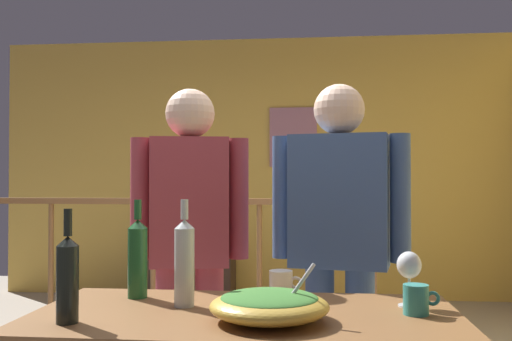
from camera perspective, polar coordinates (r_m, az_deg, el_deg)
back_wall at (r=6.01m, az=0.51°, el=0.31°), size 5.57×0.10×2.72m
framed_picture at (r=5.95m, az=3.75°, el=3.35°), size 0.49×0.03×0.62m
stair_railing at (r=4.68m, az=-3.30°, el=-7.02°), size 3.62×0.10×1.12m
tv_console at (r=5.85m, az=-6.73°, el=-10.55°), size 0.90×0.40×0.50m
flat_screen_tv at (r=5.76m, az=-6.79°, el=-5.77°), size 0.51×0.12×0.41m
serving_table at (r=1.96m, az=-1.07°, el=-16.33°), size 1.41×0.71×0.78m
salad_bowl at (r=1.81m, az=1.35°, el=-13.30°), size 0.37×0.37×0.19m
wine_glass at (r=2.06m, az=15.11°, el=-9.36°), size 0.08×0.08×0.19m
wine_bottle_green at (r=2.18m, az=-11.79°, el=-8.48°), size 0.07×0.07×0.37m
wine_bottle_clear at (r=2.01m, az=-7.20°, el=-9.02°), size 0.07×0.07×0.37m
wine_bottle_dark at (r=1.86m, az=-18.39°, el=-10.11°), size 0.07×0.07×0.35m
mug_white at (r=2.17m, az=2.56°, el=-11.28°), size 0.12×0.09×0.10m
mug_teal at (r=1.96m, az=15.82°, el=-12.36°), size 0.12×0.08×0.10m
person_standing_left at (r=2.64m, az=-6.65°, el=-6.55°), size 0.53×0.28×1.64m
person_standing_right at (r=2.58m, az=8.38°, el=-6.18°), size 0.61×0.30×1.65m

